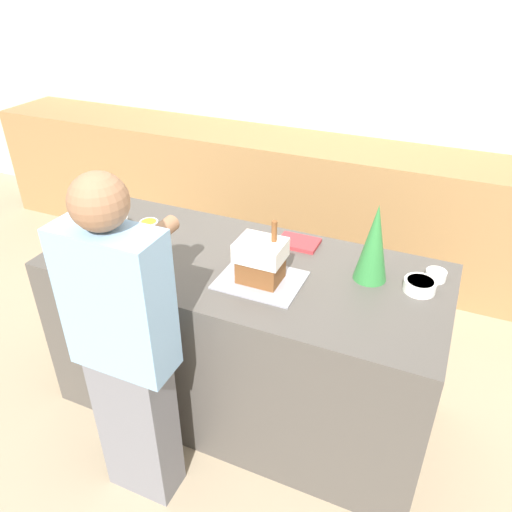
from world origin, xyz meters
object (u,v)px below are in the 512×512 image
at_px(candy_bowl_behind_tray, 149,225).
at_px(candy_bowl_far_right, 436,275).
at_px(candy_bowl_center_rear, 119,221).
at_px(person, 126,351).
at_px(cookbook, 298,243).
at_px(candy_bowl_beside_tree, 420,285).
at_px(mug, 74,232).
at_px(baking_tray, 261,280).
at_px(gingerbread_house, 261,260).
at_px(decorative_tree, 374,243).

relative_size(candy_bowl_behind_tray, candy_bowl_far_right, 1.08).
relative_size(candy_bowl_center_rear, person, 0.06).
bearing_deg(candy_bowl_far_right, cookbook, 175.59).
relative_size(candy_bowl_beside_tree, mug, 1.48).
bearing_deg(candy_bowl_behind_tray, candy_bowl_center_rear, -168.32).
bearing_deg(baking_tray, person, -122.27).
height_order(candy_bowl_far_right, person, person).
xyz_separation_m(gingerbread_house, cookbook, (0.04, 0.37, -0.10)).
distance_m(candy_bowl_beside_tree, mug, 1.67).
bearing_deg(mug, candy_bowl_beside_tree, 8.33).
distance_m(gingerbread_house, decorative_tree, 0.49).
xyz_separation_m(candy_bowl_far_right, cookbook, (-0.66, 0.05, -0.01)).
distance_m(candy_bowl_center_rear, person, 0.91).
bearing_deg(candy_bowl_behind_tray, cookbook, 11.92).
height_order(baking_tray, mug, mug).
bearing_deg(cookbook, person, -112.75).
distance_m(gingerbread_house, candy_bowl_beside_tree, 0.69).
bearing_deg(decorative_tree, gingerbread_house, -153.67).
xyz_separation_m(baking_tray, cookbook, (0.04, 0.37, 0.01)).
xyz_separation_m(candy_bowl_far_right, candy_bowl_beside_tree, (-0.05, -0.12, 0.00)).
bearing_deg(baking_tray, candy_bowl_beside_tree, 17.50).
bearing_deg(candy_bowl_far_right, candy_bowl_center_rear, -174.78).
relative_size(candy_bowl_behind_tray, mug, 1.05).
bearing_deg(cookbook, gingerbread_house, -96.50).
distance_m(baking_tray, person, 0.64).
height_order(baking_tray, candy_bowl_center_rear, candy_bowl_center_rear).
distance_m(candy_bowl_far_right, mug, 1.74).
xyz_separation_m(candy_bowl_behind_tray, candy_bowl_far_right, (1.43, 0.11, -0.00)).
height_order(gingerbread_house, person, person).
bearing_deg(person, mug, 142.97).
relative_size(candy_bowl_far_right, mug, 0.97).
distance_m(baking_tray, candy_bowl_behind_tray, 0.76).
relative_size(candy_bowl_far_right, candy_bowl_beside_tree, 0.66).
relative_size(baking_tray, candy_bowl_far_right, 4.05).
distance_m(baking_tray, cookbook, 0.38).
bearing_deg(person, decorative_tree, 44.19).
xyz_separation_m(candy_bowl_behind_tray, mug, (-0.28, -0.25, 0.02)).
height_order(mug, person, person).
distance_m(candy_bowl_behind_tray, mug, 0.37).
distance_m(baking_tray, decorative_tree, 0.52).
distance_m(baking_tray, gingerbread_house, 0.11).
distance_m(candy_bowl_far_right, person, 1.36).
relative_size(candy_bowl_behind_tray, cookbook, 0.49).
relative_size(candy_bowl_far_right, person, 0.06).
xyz_separation_m(baking_tray, candy_bowl_beside_tree, (0.65, 0.21, 0.02)).
height_order(decorative_tree, mug, decorative_tree).
bearing_deg(gingerbread_house, candy_bowl_beside_tree, 17.49).
bearing_deg(candy_bowl_far_right, person, -140.49).
height_order(candy_bowl_far_right, candy_bowl_center_rear, candy_bowl_center_rear).
distance_m(candy_bowl_center_rear, candy_bowl_beside_tree, 1.55).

